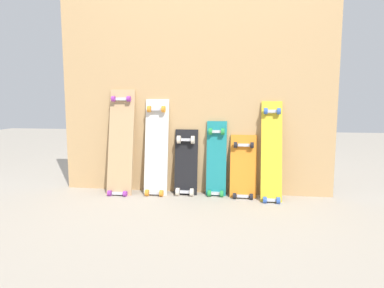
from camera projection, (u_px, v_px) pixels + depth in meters
The scene contains 8 objects.
ground_plane at pixel (193, 194), 3.03m from camera, with size 12.00×12.00×0.00m, color #A89E8E.
plywood_wall_panel at pixel (194, 92), 2.99m from camera, with size 2.37×0.04×1.76m, color tan.
skateboard_natural at pixel (121, 146), 3.01m from camera, with size 0.22×0.24×0.98m.
skateboard_white at pixel (156, 151), 3.00m from camera, with size 0.20×0.21×0.89m.
skateboard_black at pixel (186, 166), 2.99m from camera, with size 0.20×0.17×0.62m.
skateboard_teal at pixel (216, 162), 2.96m from camera, with size 0.17×0.15×0.70m.
skateboard_orange at pixel (243, 171), 2.92m from camera, with size 0.22×0.18×0.59m.
skateboard_yellow at pixel (272, 155), 2.83m from camera, with size 0.17×0.27×0.88m.
Camera 1 is at (0.41, -2.92, 0.83)m, focal length 32.43 mm.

